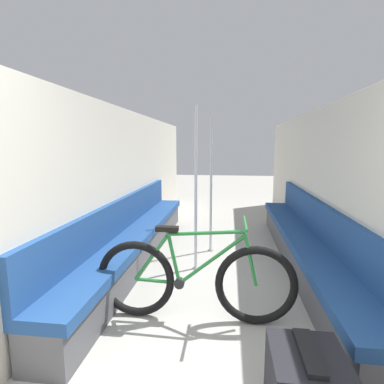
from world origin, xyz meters
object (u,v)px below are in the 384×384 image
Objects in this scene: bench_seat_row_left at (135,240)px; grab_pole_near at (211,185)px; bicycle at (194,280)px; bench_seat_row_right at (305,247)px; grab_pole_far at (196,192)px.

grab_pole_near is (1.00, 0.51, 0.71)m from bench_seat_row_left.
bicycle is 1.92m from grab_pole_near.
bench_seat_row_right is 1.82m from bicycle.
grab_pole_near reaches higher than bench_seat_row_right.
grab_pole_far reaches higher than bicycle.
grab_pole_near is at bearing 96.27° from bicycle.
grab_pole_near reaches higher than bench_seat_row_left.
bench_seat_row_left is at bearing -152.88° from grab_pole_near.
grab_pole_near is (-1.23, 0.51, 0.71)m from bench_seat_row_right.
bench_seat_row_left is 2.42× the size of bicycle.
bicycle reaches higher than bench_seat_row_right.
bicycle is 0.88× the size of grab_pole_near.
bench_seat_row_right is 1.51m from grab_pole_near.
bicycle is at bearing -53.54° from bench_seat_row_left.
grab_pole_far is at bearing -172.82° from bench_seat_row_right.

